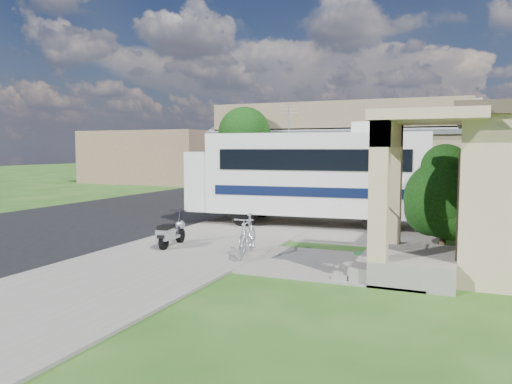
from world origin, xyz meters
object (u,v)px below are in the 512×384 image
at_px(pickup_truck, 234,183).
at_px(motorhome, 309,174).
at_px(shrub, 447,196).
at_px(bicycle, 247,238).
at_px(garden_hose, 361,257).
at_px(scooter, 171,233).
at_px(van, 271,175).

bearing_deg(pickup_truck, motorhome, 125.54).
relative_size(motorhome, shrub, 2.98).
distance_m(motorhome, shrub, 5.25).
bearing_deg(bicycle, garden_hose, 6.32).
distance_m(bicycle, garden_hose, 2.79).
relative_size(motorhome, scooter, 5.78).
relative_size(pickup_truck, garden_hose, 15.49).
bearing_deg(garden_hose, scooter, -173.65).
bearing_deg(garden_hose, bicycle, -163.66).
bearing_deg(shrub, pickup_truck, 136.32).
height_order(bicycle, pickup_truck, pickup_truck).
bearing_deg(pickup_truck, scooter, 104.72).
xyz_separation_m(motorhome, pickup_truck, (-6.82, 8.29, -1.02)).
bearing_deg(shrub, van, 123.59).
xyz_separation_m(shrub, scooter, (-6.76, -2.82, -1.00)).
height_order(van, garden_hose, van).
bearing_deg(shrub, bicycle, -145.54).
xyz_separation_m(scooter, van, (-4.99, 20.52, 0.46)).
xyz_separation_m(shrub, pickup_truck, (-11.38, 10.87, -0.66)).
relative_size(shrub, van, 0.45).
distance_m(shrub, bicycle, 5.46).
xyz_separation_m(motorhome, bicycle, (0.12, -5.62, -1.29)).
distance_m(scooter, garden_hose, 5.01).
bearing_deg(scooter, motorhome, 61.41).
distance_m(bicycle, pickup_truck, 15.55).
bearing_deg(scooter, van, 97.29).
relative_size(scooter, van, 0.23).
height_order(motorhome, bicycle, motorhome).
bearing_deg(scooter, shrub, 16.27).
height_order(scooter, pickup_truck, pickup_truck).
height_order(motorhome, pickup_truck, motorhome).
bearing_deg(pickup_truck, bicycle, 112.62).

